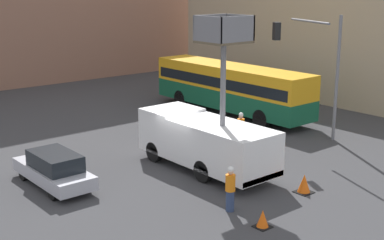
# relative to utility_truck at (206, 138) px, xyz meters

# --- Properties ---
(ground_plane) EXTENTS (120.00, 120.00, 0.00)m
(ground_plane) POSITION_rel_utility_truck_xyz_m (-0.50, 0.82, -1.53)
(ground_plane) COLOR #38383A
(building_backdrop_side) EXTENTS (10.00, 28.00, 9.54)m
(building_backdrop_side) POSITION_rel_utility_truck_xyz_m (20.45, 5.97, 3.24)
(building_backdrop_side) COLOR tan
(building_backdrop_side) RESTS_ON ground_plane
(utility_truck) EXTENTS (2.50, 7.23, 7.12)m
(utility_truck) POSITION_rel_utility_truck_xyz_m (0.00, 0.00, 0.00)
(utility_truck) COLOR white
(utility_truck) RESTS_ON ground_plane
(city_bus) EXTENTS (2.61, 12.37, 3.22)m
(city_bus) POSITION_rel_utility_truck_xyz_m (8.58, 7.27, 0.38)
(city_bus) COLOR #145638
(city_bus) RESTS_ON ground_plane
(traffic_light_pole) EXTENTS (3.74, 3.49, 6.81)m
(traffic_light_pole) POSITION_rel_utility_truck_xyz_m (7.49, -0.37, 3.06)
(traffic_light_pole) COLOR slate
(traffic_light_pole) RESTS_ON ground_plane
(road_worker_near_truck) EXTENTS (0.38, 0.38, 1.78)m
(road_worker_near_truck) POSITION_rel_utility_truck_xyz_m (-2.34, -4.08, -0.64)
(road_worker_near_truck) COLOR navy
(road_worker_near_truck) RESTS_ON ground_plane
(road_worker_directing) EXTENTS (0.38, 0.38, 1.88)m
(road_worker_directing) POSITION_rel_utility_truck_xyz_m (3.80, 1.51, -0.59)
(road_worker_directing) COLOR navy
(road_worker_directing) RESTS_ON ground_plane
(traffic_cone_near_truck) EXTENTS (0.56, 0.56, 0.64)m
(traffic_cone_near_truck) POSITION_rel_utility_truck_xyz_m (-2.42, -5.84, -1.23)
(traffic_cone_near_truck) COLOR black
(traffic_cone_near_truck) RESTS_ON ground_plane
(traffic_cone_mid_road) EXTENTS (0.68, 0.68, 0.78)m
(traffic_cone_mid_road) POSITION_rel_utility_truck_xyz_m (1.29, -4.71, -1.16)
(traffic_cone_mid_road) COLOR black
(traffic_cone_mid_road) RESTS_ON ground_plane
(parked_car_curbside) EXTENTS (1.70, 4.65, 1.52)m
(parked_car_curbside) POSITION_rel_utility_truck_xyz_m (-6.29, 2.60, -0.77)
(parked_car_curbside) COLOR #A8A8B2
(parked_car_curbside) RESTS_ON ground_plane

